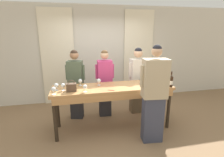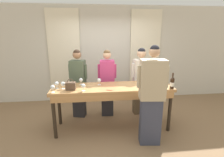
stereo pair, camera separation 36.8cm
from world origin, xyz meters
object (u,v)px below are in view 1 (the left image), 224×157
Objects in this scene: host_pouring at (154,95)px; wine_glass_front_right at (144,78)px; tasting_bar at (113,91)px; guest_olive_jacket at (76,84)px; wine_glass_center_mid at (53,89)px; wine_bottle at (171,81)px; handbag at (71,87)px; wine_glass_center_right at (63,86)px; wine_glass_back_right at (56,86)px; wine_glass_back_left at (80,81)px; wine_glass_center_left at (85,87)px; wine_glass_front_mid at (99,81)px; wine_glass_front_left at (148,79)px; wine_glass_back_mid at (153,78)px; guest_cream_sweater at (137,80)px; guest_pink_top at (105,83)px.

wine_glass_front_right is at bearing 81.32° from host_pouring.
guest_olive_jacket reaches higher than tasting_bar.
host_pouring reaches higher than wine_glass_center_mid.
handbag is at bearing 175.51° from wine_bottle.
wine_glass_back_right is at bearing 167.64° from wine_glass_center_right.
guest_olive_jacket is (-0.75, 0.66, 0.01)m from tasting_bar.
wine_glass_center_left is at bearing -80.54° from wine_glass_back_left.
wine_glass_center_right is (-1.76, -0.23, -0.00)m from wine_glass_front_right.
wine_glass_front_mid is at bearing 139.98° from host_pouring.
wine_glass_front_right is (0.76, 0.21, 0.20)m from tasting_bar.
tasting_bar is at bearing -172.95° from wine_glass_front_left.
wine_glass_back_right is 0.09× the size of guest_olive_jacket.
wine_glass_back_mid is 0.56m from guest_cream_sweater.
guest_cream_sweater is at bearing 111.46° from wine_glass_back_mid.
wine_glass_back_right is at bearing -175.60° from wine_glass_back_mid.
guest_cream_sweater reaches higher than wine_glass_back_left.
guest_olive_jacket is 1.88m from host_pouring.
guest_pink_top reaches higher than wine_glass_front_left.
wine_glass_center_mid is (-0.32, -0.13, 0.02)m from handbag.
handbag is 1.67m from wine_glass_front_left.
host_pouring is at bearing -18.77° from handbag.
wine_glass_center_left is (-1.76, 0.05, -0.02)m from wine_bottle.
wine_glass_back_right is (0.03, 0.23, -0.00)m from wine_glass_center_mid.
wine_glass_back_left is 0.09× the size of guest_pink_top.
host_pouring is at bearing -113.85° from wine_glass_back_mid.
guest_olive_jacket is 1.01× the size of guest_pink_top.
wine_glass_front_right is at bearing 12.71° from wine_glass_center_mid.
wine_glass_front_right is at bearing 131.38° from wine_bottle.
wine_glass_front_right is 1.78m from wine_glass_center_right.
wine_glass_front_left is 1.00× the size of wine_glass_center_mid.
wine_glass_center_right is at bearing 155.56° from handbag.
guest_pink_top is 0.84m from guest_cream_sweater.
wine_glass_front_right is 0.49m from guest_cream_sweater.
wine_glass_center_right is at bearing -109.58° from guest_olive_jacket.
guest_olive_jacket reaches higher than handbag.
wine_glass_center_right is (0.16, 0.20, -0.00)m from wine_glass_center_mid.
wine_bottle is 1.02m from guest_cream_sweater.
wine_glass_center_left is at bearing -79.15° from guest_olive_jacket.
wine_glass_front_right is 1.42m from wine_glass_back_left.
wine_glass_back_right is at bearing -179.94° from tasting_bar.
wine_glass_front_right is 1.97m from wine_glass_center_mid.
host_pouring is (-0.14, -1.26, 0.05)m from guest_cream_sweater.
handbag reaches higher than wine_glass_back_left.
wine_glass_front_right is 0.83m from host_pouring.
wine_glass_front_left is (0.82, 0.10, 0.20)m from tasting_bar.
host_pouring is (0.64, -0.60, 0.08)m from tasting_bar.
handbag is 0.13× the size of guest_cream_sweater.
guest_cream_sweater reaches higher than wine_glass_back_right.
host_pouring reaches higher than wine_glass_back_left.
wine_glass_center_mid and wine_glass_back_right have the same top height.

